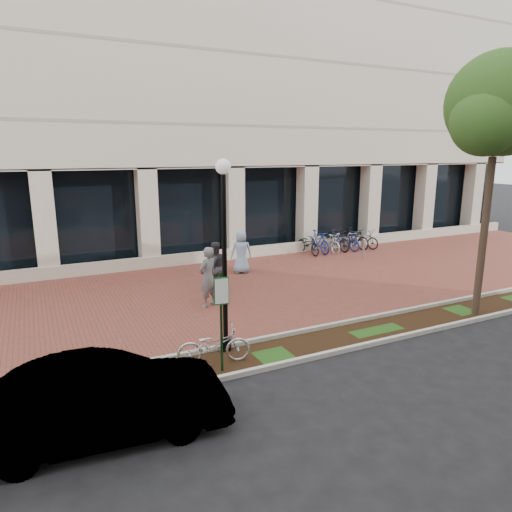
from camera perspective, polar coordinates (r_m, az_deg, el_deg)
name	(u,v)px	position (r m, az deg, el deg)	size (l,w,h in m)	color
ground	(238,290)	(16.53, -2.31, -4.22)	(120.00, 120.00, 0.00)	black
brick_plaza	(238,289)	(16.52, -2.31, -4.20)	(40.00, 9.00, 0.01)	brown
planting_strip	(319,343)	(12.20, 7.94, -10.67)	(40.00, 1.50, 0.01)	black
curb_plaza_side	(304,331)	(12.76, 6.04, -9.27)	(40.00, 0.12, 0.12)	#B4B3AA
curb_street_side	(337,352)	(11.62, 10.05, -11.69)	(40.00, 0.12, 0.12)	#B4B3AA
near_office_building	(153,48)	(26.25, -12.75, 24.00)	(40.00, 12.12, 16.00)	beige
parking_sign	(221,309)	(10.09, -4.37, -6.65)	(0.34, 0.07, 2.32)	#133414
lamppost	(224,247)	(10.86, -3.98, 1.14)	(0.36, 0.36, 4.71)	black
street_tree	(498,111)	(14.99, 28.01, 15.67)	(3.45, 2.87, 7.60)	#4C3B2B
locked_bicycle	(214,345)	(10.89, -5.28, -11.03)	(0.60, 1.72, 0.90)	silver
pedestrian_left	(208,277)	(14.58, -6.04, -2.62)	(0.71, 0.47, 1.95)	slate
pedestrian_mid	(215,266)	(16.23, -5.19, -1.31)	(0.87, 0.67, 1.78)	#2D2D33
pedestrian_right	(241,252)	(18.57, -1.85, 0.54)	(0.87, 0.57, 1.78)	#87A7C9
bollard	(364,249)	(21.60, 13.30, 0.87)	(0.12, 0.12, 0.97)	silver
bike_rack_cluster	(336,241)	(23.20, 10.02, 1.91)	(4.24, 2.00, 1.10)	black
sedan_near_curb	(104,400)	(8.59, -18.49, -16.74)	(1.49, 4.26, 1.40)	#B4B4B9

